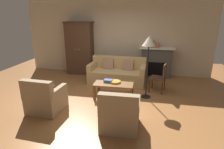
% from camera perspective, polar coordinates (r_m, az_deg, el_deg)
% --- Properties ---
extents(ground_plane, '(9.60, 9.60, 0.00)m').
position_cam_1_polar(ground_plane, '(5.24, -3.16, -7.52)').
color(ground_plane, '#9E6638').
extents(back_wall, '(7.20, 0.10, 2.80)m').
position_cam_1_polar(back_wall, '(7.28, 1.43, 11.26)').
color(back_wall, beige).
rests_on(back_wall, ground).
extents(fireplace, '(1.26, 0.48, 1.12)m').
position_cam_1_polar(fireplace, '(7.10, 13.52, 3.77)').
color(fireplace, '#4C4947').
rests_on(fireplace, ground).
extents(armoire, '(1.06, 0.57, 2.02)m').
position_cam_1_polar(armoire, '(7.37, -9.93, 8.03)').
color(armoire, '#472D1E').
rests_on(armoire, ground).
extents(couch, '(1.96, 0.95, 0.86)m').
position_cam_1_polar(couch, '(6.38, 1.64, 0.30)').
color(couch, tan).
rests_on(couch, ground).
extents(coffee_table, '(1.10, 0.60, 0.42)m').
position_cam_1_polar(coffee_table, '(5.23, 0.59, -3.16)').
color(coffee_table, brown).
rests_on(coffee_table, ground).
extents(fruit_bowl, '(0.31, 0.31, 0.05)m').
position_cam_1_polar(fruit_bowl, '(5.23, 1.00, -2.26)').
color(fruit_bowl, orange).
rests_on(fruit_bowl, coffee_table).
extents(book_stack, '(0.25, 0.19, 0.08)m').
position_cam_1_polar(book_stack, '(5.26, -1.18, -1.97)').
color(book_stack, '#427A4C').
rests_on(book_stack, coffee_table).
extents(mantel_vase_cream, '(0.10, 0.10, 0.32)m').
position_cam_1_polar(mantel_vase_cream, '(6.94, 10.78, 9.61)').
color(mantel_vase_cream, beige).
rests_on(mantel_vase_cream, fireplace).
extents(mantel_vase_bronze, '(0.14, 0.14, 0.24)m').
position_cam_1_polar(mantel_vase_bronze, '(6.95, 12.43, 9.17)').
color(mantel_vase_bronze, olive).
rests_on(mantel_vase_bronze, fireplace).
extents(mantel_vase_terracotta, '(0.14, 0.14, 0.16)m').
position_cam_1_polar(mantel_vase_terracotta, '(6.96, 13.90, 8.79)').
color(mantel_vase_terracotta, '#A86042').
rests_on(mantel_vase_terracotta, fireplace).
extents(armchair_near_left, '(0.83, 0.82, 0.88)m').
position_cam_1_polar(armchair_near_left, '(4.76, -20.00, -7.23)').
color(armchair_near_left, '#997F60').
rests_on(armchair_near_left, ground).
extents(armchair_near_right, '(0.78, 0.78, 0.88)m').
position_cam_1_polar(armchair_near_right, '(3.85, 2.45, -12.31)').
color(armchair_near_right, '#997F60').
rests_on(armchair_near_right, ground).
extents(side_chair_wooden, '(0.54, 0.54, 0.90)m').
position_cam_1_polar(side_chair_wooden, '(5.70, 14.83, -0.42)').
color(side_chair_wooden, '#472D1E').
rests_on(side_chair_wooden, ground).
extents(floor_lamp, '(0.36, 0.36, 1.74)m').
position_cam_1_polar(floor_lamp, '(5.00, 11.36, 9.02)').
color(floor_lamp, black).
rests_on(floor_lamp, ground).
extents(dog, '(0.50, 0.40, 0.39)m').
position_cam_1_polar(dog, '(5.69, -20.31, -3.85)').
color(dog, tan).
rests_on(dog, ground).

